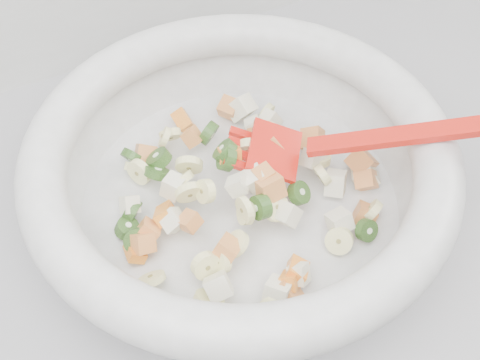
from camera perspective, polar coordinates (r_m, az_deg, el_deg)
name	(u,v)px	position (r m, az deg, el deg)	size (l,w,h in m)	color
counter	(303,333)	(1.06, 5.98, -14.24)	(2.00, 0.60, 0.90)	gray
mixing_bowl	(240,171)	(0.58, 0.04, 0.86)	(0.44, 0.41, 0.14)	#B5B6B4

